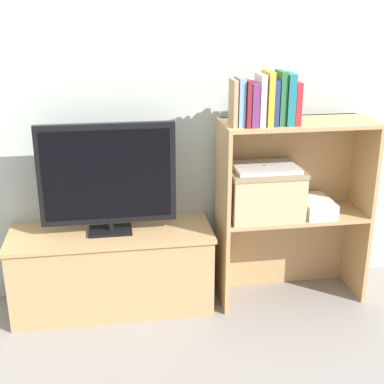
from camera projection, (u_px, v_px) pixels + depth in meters
The scene contains 19 objects.
ground_plane at pixel (197, 317), 2.81m from camera, with size 16.00×16.00×0.00m, color gray.
wall_back at pixel (185, 76), 2.78m from camera, with size 10.00×0.05×2.40m.
tv_stand at pixel (113, 269), 2.84m from camera, with size 1.05×0.39×0.44m.
tv at pixel (107, 176), 2.66m from camera, with size 0.68×0.14×0.57m.
bookshelf_lower_tier at pixel (287, 240), 2.98m from camera, with size 0.79×0.31×0.50m.
bookshelf_upper_tier at pixel (293, 154), 2.81m from camera, with size 0.79×0.31×0.50m.
book_tan at pixel (233, 103), 2.56m from camera, with size 0.02×0.12×0.22m.
book_skyblue at pixel (240, 102), 2.56m from camera, with size 0.03×0.12×0.23m.
book_maroon at pixel (246, 103), 2.57m from camera, with size 0.02×0.15×0.22m.
book_plum at pixel (252, 104), 2.57m from camera, with size 0.03×0.16×0.21m.
book_ivory at pixel (260, 100), 2.57m from camera, with size 0.03×0.14×0.25m.
book_mustard at pixel (267, 98), 2.58m from camera, with size 0.03×0.15×0.26m.
book_navy at pixel (273, 102), 2.59m from camera, with size 0.02×0.14×0.22m.
book_forest at pixel (280, 98), 2.59m from camera, with size 0.03×0.12×0.26m.
book_teal at pixel (288, 99), 2.59m from camera, with size 0.04×0.14×0.25m.
book_crimson at pixel (295, 103), 2.61m from camera, with size 0.03×0.13×0.21m.
storage_basket_left at pixel (264, 191), 2.78m from camera, with size 0.38×0.27×0.26m.
laptop at pixel (266, 167), 2.73m from camera, with size 0.32×0.24×0.02m.
magazine_stack at pixel (316, 206), 2.85m from camera, with size 0.16×0.25×0.08m.
Camera 1 is at (-0.40, -2.39, 1.57)m, focal length 50.00 mm.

